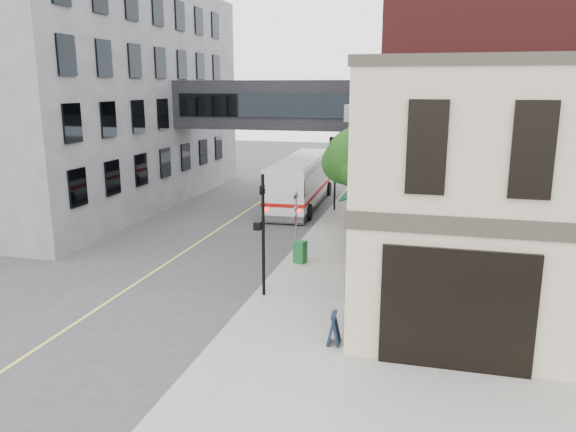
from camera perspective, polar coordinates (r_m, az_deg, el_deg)
The scene contains 17 objects.
ground at distance 19.35m, azimuth -5.37°, elevation -10.32°, with size 120.00×120.00×0.00m, color #38383A.
sidewalk_main at distance 31.86m, azimuth 6.62°, elevation -0.78°, with size 4.00×60.00×0.15m, color gray.
corner_building at distance 19.18m, azimuth 22.72°, elevation 1.68°, with size 10.19×8.12×8.45m.
brick_building at distance 31.89m, azimuth 21.84°, elevation 10.96°, with size 13.76×18.00×14.00m.
opposite_building at distance 40.05m, azimuth -21.21°, elevation 11.28°, with size 14.00×24.00×14.00m, color #5F5E63.
skyway_bridge at distance 35.87m, azimuth -0.26°, elevation 11.23°, with size 14.00×3.18×3.00m.
traffic_signal_near at distance 20.10m, azimuth -2.64°, elevation -0.41°, with size 0.44×0.22×4.60m.
traffic_signal_far at distance 34.45m, azimuth 4.59°, elevation 5.83°, with size 0.53×0.28×4.50m.
street_sign_pole at distance 25.02m, azimuth 0.82°, elevation -0.16°, with size 0.08×0.75×3.00m.
street_tree at distance 30.37m, azimuth 6.97°, elevation 5.89°, with size 3.80×3.20×5.60m.
lane_marking at distance 29.91m, azimuth -7.90°, elevation -1.88°, with size 0.12×40.00×0.01m, color #D8CC4C.
bus at distance 36.65m, azimuth 1.40°, elevation 3.73°, with size 3.08×11.40×3.04m.
pedestrian_a at distance 30.28m, azimuth 6.37°, elevation 0.32°, with size 0.63×0.42×1.74m, color silver.
pedestrian_b at distance 27.98m, azimuth 7.14°, elevation -0.70°, with size 0.87×0.68×1.79m, color #C9829C.
pedestrian_c at distance 31.68m, azimuth 7.08°, elevation 0.81°, with size 1.07×0.62×1.66m, color black.
newspaper_box at distance 24.41m, azimuth 1.25°, elevation -3.66°, with size 0.48×0.43×0.97m, color #145B25.
sandwich_board at distance 17.06m, azimuth 4.69°, elevation -11.30°, with size 0.35×0.55×0.98m, color black.
Camera 1 is at (6.17, -16.66, 7.68)m, focal length 35.00 mm.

